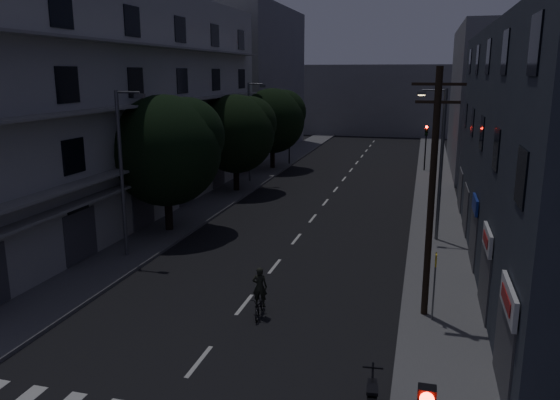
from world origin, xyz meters
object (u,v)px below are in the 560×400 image
at_px(bus_stop_sign, 435,275).
at_px(cyclist, 260,300).
at_px(utility_pole, 432,190).
at_px(motorcycle, 372,400).

xyz_separation_m(bus_stop_sign, cyclist, (-6.25, -1.00, -1.24)).
height_order(utility_pole, bus_stop_sign, utility_pole).
xyz_separation_m(bus_stop_sign, motorcycle, (-1.59, -6.14, -1.40)).
distance_m(utility_pole, cyclist, 7.45).
relative_size(utility_pole, cyclist, 4.66).
bearing_deg(motorcycle, utility_pole, 74.08).
xyz_separation_m(utility_pole, motorcycle, (-1.31, -6.60, -4.38)).
bearing_deg(cyclist, utility_pole, 8.01).
bearing_deg(utility_pole, motorcycle, -101.20).
bearing_deg(cyclist, motorcycle, -53.54).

